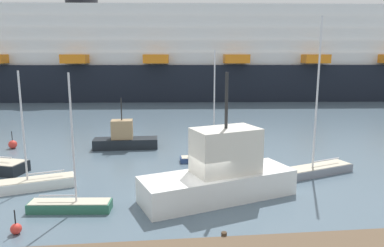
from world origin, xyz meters
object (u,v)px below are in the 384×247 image
at_px(sailboat_3, 70,204).
at_px(fishing_boat_1, 221,173).
at_px(channel_buoy_1, 16,229).
at_px(sailboat_1, 35,182).
at_px(sailboat_2, 209,156).
at_px(channel_buoy_2, 13,144).
at_px(fishing_boat_0, 125,139).
at_px(sailboat_0, 317,167).
at_px(cruise_ship, 194,59).

bearing_deg(sailboat_3, fishing_boat_1, 12.02).
bearing_deg(channel_buoy_1, sailboat_1, 99.50).
bearing_deg(sailboat_2, sailboat_3, -136.41).
relative_size(sailboat_2, sailboat_3, 1.16).
bearing_deg(fishing_boat_1, sailboat_3, 168.17).
height_order(sailboat_3, channel_buoy_2, sailboat_3).
height_order(sailboat_1, fishing_boat_0, sailboat_1).
height_order(sailboat_2, channel_buoy_2, sailboat_2).
bearing_deg(fishing_boat_0, sailboat_3, 81.62).
distance_m(sailboat_1, sailboat_2, 12.48).
bearing_deg(sailboat_2, channel_buoy_2, 161.38).
bearing_deg(channel_buoy_2, sailboat_0, -21.76).
bearing_deg(sailboat_3, sailboat_1, 134.72).
relative_size(sailboat_0, fishing_boat_0, 1.90).
distance_m(sailboat_0, fishing_boat_1, 8.22).
height_order(sailboat_1, channel_buoy_2, sailboat_1).
xyz_separation_m(fishing_boat_0, fishing_boat_1, (6.37, -11.95, 0.62)).
bearing_deg(fishing_boat_1, sailboat_0, 6.62).
height_order(sailboat_3, channel_buoy_1, sailboat_3).
distance_m(fishing_boat_1, channel_buoy_2, 20.67).
height_order(sailboat_1, cruise_ship, cruise_ship).
relative_size(fishing_boat_1, channel_buoy_1, 8.00).
distance_m(channel_buoy_1, cruise_ship, 55.76).
bearing_deg(cruise_ship, fishing_boat_0, -100.69).
bearing_deg(fishing_boat_1, sailboat_1, 148.50).
bearing_deg(cruise_ship, fishing_boat_1, -90.12).
distance_m(channel_buoy_2, cruise_ship, 42.91).
distance_m(sailboat_1, cruise_ship, 50.41).
distance_m(sailboat_0, channel_buoy_2, 25.34).
bearing_deg(sailboat_2, channel_buoy_1, -134.93).
distance_m(sailboat_3, cruise_ship, 53.02).
height_order(sailboat_0, fishing_boat_1, sailboat_0).
bearing_deg(channel_buoy_1, sailboat_3, 50.81).
bearing_deg(cruise_ship, sailboat_3, -99.01).
height_order(sailboat_3, fishing_boat_0, sailboat_3).
xyz_separation_m(fishing_boat_1, cruise_ship, (3.86, 50.20, 5.77)).
height_order(fishing_boat_1, cruise_ship, cruise_ship).
distance_m(fishing_boat_0, channel_buoy_2, 9.84).
relative_size(sailboat_2, fishing_boat_0, 1.52).
bearing_deg(sailboat_0, cruise_ship, -104.85).
relative_size(sailboat_3, fishing_boat_0, 1.31).
height_order(channel_buoy_2, cruise_ship, cruise_ship).
relative_size(fishing_boat_1, cruise_ship, 0.08).
height_order(sailboat_0, sailboat_2, sailboat_0).
bearing_deg(sailboat_0, fishing_boat_1, 6.01).
bearing_deg(sailboat_3, fishing_boat_0, 87.10).
relative_size(sailboat_3, fishing_boat_1, 0.78).
height_order(channel_buoy_1, cruise_ship, cruise_ship).
xyz_separation_m(fishing_boat_0, channel_buoy_2, (-9.78, 0.92, -0.48)).
distance_m(sailboat_2, cruise_ship, 43.62).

